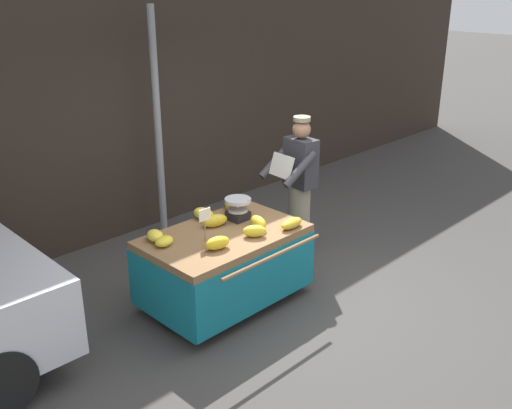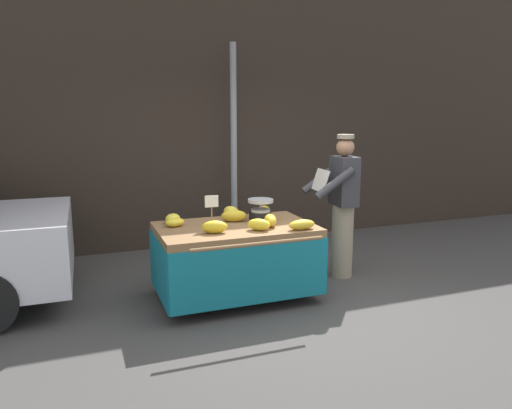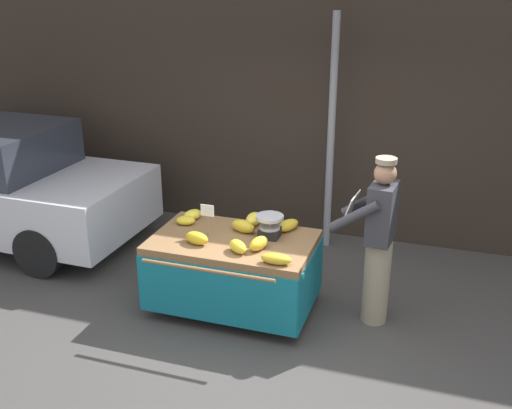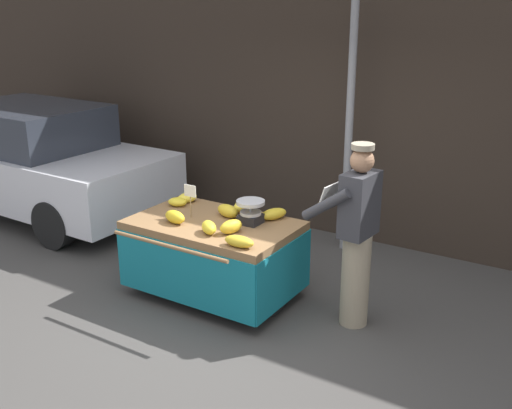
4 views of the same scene
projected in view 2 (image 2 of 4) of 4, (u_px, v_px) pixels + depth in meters
The scene contains 16 objects.
ground_plane at pixel (299, 307), 4.97m from camera, with size 60.00×60.00×0.00m, color #423F3D.
back_wall at pixel (219, 105), 7.16m from camera, with size 16.00×0.24×4.13m, color #332821.
street_pole at pixel (234, 149), 6.84m from camera, with size 0.09×0.09×2.90m, color gray.
banana_cart at pixel (236, 246), 5.10m from camera, with size 1.65×1.22×0.80m.
weighing_scale at pixel (261, 210), 5.29m from camera, with size 0.28×0.28×0.24m.
price_sign at pixel (212, 204), 4.90m from camera, with size 0.14×0.01×0.34m.
banana_bunch_0 at pixel (259, 225), 4.85m from camera, with size 0.13×0.23×0.12m, color yellow.
banana_bunch_1 at pixel (175, 222), 5.01m from camera, with size 0.15×0.20×0.09m, color yellow.
banana_bunch_2 at pixel (302, 225), 4.88m from camera, with size 0.13×0.29×0.10m, color gold.
banana_bunch_3 at pixel (264, 211), 5.56m from camera, with size 0.14×0.29×0.11m, color gold.
banana_bunch_4 at pixel (173, 219), 5.16m from camera, with size 0.15×0.22×0.10m, color yellow.
banana_bunch_5 at pixel (215, 227), 4.73m from camera, with size 0.13×0.25×0.13m, color gold.
banana_bunch_6 at pixel (231, 212), 5.45m from camera, with size 0.15×0.27×0.12m, color yellow.
banana_bunch_7 at pixel (270, 220), 5.01m from camera, with size 0.12×0.24×0.13m, color gold.
banana_bunch_8 at pixel (234, 216), 5.23m from camera, with size 0.13×0.28×0.13m, color gold.
vendor_person at pixel (342, 206), 5.75m from camera, with size 0.61×0.55×1.71m.
Camera 2 is at (-2.08, -4.21, 1.97)m, focal length 33.95 mm.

